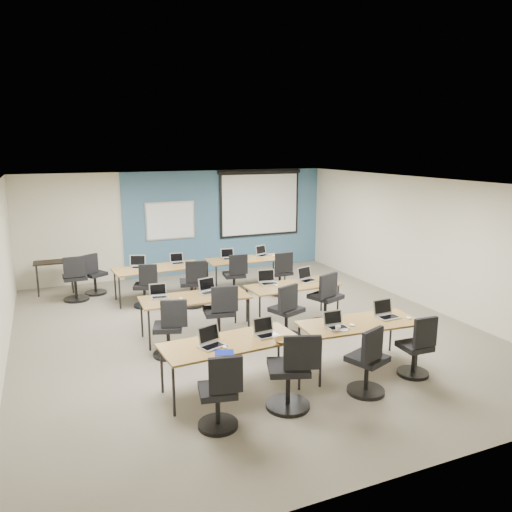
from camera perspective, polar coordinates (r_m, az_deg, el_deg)
name	(u,v)px	position (r m, az deg, el deg)	size (l,w,h in m)	color
floor	(246,330)	(9.32, -1.12, -8.44)	(8.00, 9.00, 0.02)	#6B6354
ceiling	(246,183)	(8.73, -1.20, 8.35)	(8.00, 9.00, 0.02)	white
wall_back	(181,224)	(13.14, -8.55, 3.69)	(8.00, 0.04, 2.70)	beige
wall_front	(418,353)	(5.22, 18.01, -10.45)	(8.00, 0.04, 2.70)	beige
wall_right	(422,242)	(11.03, 18.49, 1.51)	(0.04, 9.00, 2.70)	beige
blue_accent_panel	(227,221)	(13.47, -3.36, 4.03)	(5.50, 0.04, 2.70)	#3D5977
whiteboard	(170,221)	(12.98, -9.76, 3.99)	(1.28, 0.03, 0.98)	silver
projector_screen	(260,200)	(13.69, 0.47, 6.45)	(2.40, 0.10, 1.82)	black
training_table_front_left	(231,345)	(6.89, -2.90, -10.08)	(1.89, 0.79, 0.73)	olive
training_table_front_right	(359,325)	(7.75, 11.74, -7.73)	(1.83, 0.76, 0.73)	#9E6D32
training_table_mid_left	(195,299)	(8.89, -6.99, -4.90)	(1.89, 0.79, 0.73)	brown
training_table_mid_right	(293,287)	(9.60, 4.23, -3.55)	(1.77, 0.74, 0.73)	brown
training_table_back_left	(159,269)	(11.12, -11.04, -1.48)	(1.93, 0.81, 0.73)	olive
training_table_back_right	(246,261)	(11.73, -1.12, -0.53)	(1.84, 0.76, 0.73)	brown
laptop_0	(211,341)	(6.74, -5.18, -9.66)	(0.34, 0.28, 0.25)	#BABAC5
mouse_0	(224,347)	(6.68, -3.63, -10.33)	(0.06, 0.09, 0.03)	white
task_chair_0	(220,398)	(6.17, -4.16, -15.89)	(0.49, 0.49, 0.98)	black
laptop_1	(265,331)	(7.07, 1.07, -8.58)	(0.31, 0.27, 0.24)	#B9B9B9
mouse_1	(285,340)	(6.90, 3.30, -9.56)	(0.06, 0.09, 0.03)	white
task_chair_1	(291,377)	(6.57, 4.05, -13.65)	(0.60, 0.58, 1.05)	black
laptop_2	(336,323)	(7.45, 9.08, -7.63)	(0.30, 0.26, 0.23)	#B1B1B1
mouse_2	(352,325)	(7.56, 10.92, -7.76)	(0.07, 0.10, 0.04)	white
task_chair_2	(368,366)	(7.07, 12.67, -12.19)	(0.55, 0.52, 1.00)	black
laptop_3	(386,313)	(8.04, 14.65, -6.31)	(0.35, 0.29, 0.26)	silver
mouse_3	(409,318)	(8.07, 17.07, -6.79)	(0.06, 0.10, 0.04)	white
task_chair_3	(417,351)	(7.79, 17.91, -10.33)	(0.47, 0.47, 0.95)	black
laptop_4	(159,294)	(8.92, -11.04, -4.30)	(0.30, 0.26, 0.23)	#B2B2B2
mouse_4	(181,298)	(8.79, -8.59, -4.79)	(0.06, 0.09, 0.03)	white
task_chair_4	(170,333)	(8.18, -9.82, -8.63)	(0.52, 0.51, 0.99)	black
laptop_5	(208,289)	(9.08, -5.47, -3.79)	(0.34, 0.29, 0.26)	#B3B3BB
mouse_5	(230,292)	(9.03, -3.04, -4.18)	(0.06, 0.10, 0.03)	white
task_chair_5	(220,318)	(8.68, -4.12, -7.08)	(0.56, 0.56, 1.03)	black
laptop_6	(268,280)	(9.62, 1.38, -2.80)	(0.34, 0.29, 0.26)	silver
mouse_6	(276,285)	(9.47, 2.35, -3.38)	(0.06, 0.10, 0.03)	white
task_chair_6	(287,316)	(8.79, 3.53, -6.84)	(0.57, 0.54, 1.02)	black
laptop_7	(307,278)	(9.87, 5.80, -2.46)	(0.35, 0.29, 0.26)	silver
mouse_7	(324,279)	(9.97, 7.80, -2.67)	(0.06, 0.09, 0.03)	white
task_chair_7	(326,303)	(9.50, 7.99, -5.36)	(0.61, 0.58, 1.05)	black
laptop_8	(139,265)	(11.18, -13.27, -0.95)	(0.35, 0.29, 0.26)	beige
mouse_8	(154,268)	(11.03, -11.58, -1.34)	(0.06, 0.09, 0.03)	white
task_chair_8	(146,289)	(10.73, -12.51, -3.73)	(0.48, 0.46, 0.95)	black
laptop_9	(177,261)	(11.39, -8.97, -0.56)	(0.30, 0.25, 0.23)	#A6A6B1
mouse_9	(188,264)	(11.29, -7.77, -0.88)	(0.06, 0.09, 0.03)	white
task_chair_9	(193,287)	(10.58, -7.24, -3.57)	(0.54, 0.54, 1.01)	black
laptop_10	(228,256)	(11.71, -3.17, -0.05)	(0.31, 0.26, 0.24)	#ABAAB8
mouse_10	(237,259)	(11.60, -2.24, -0.40)	(0.06, 0.10, 0.03)	white
task_chair_10	(235,279)	(11.20, -2.39, -2.63)	(0.51, 0.51, 0.99)	black
laptop_11	(262,253)	(12.06, 0.71, 0.34)	(0.31, 0.27, 0.24)	#ADADAD
mouse_11	(274,256)	(12.02, 2.03, 0.06)	(0.06, 0.10, 0.04)	white
task_chair_11	(281,277)	(11.36, 2.84, -2.38)	(0.53, 0.53, 1.01)	black
blue_mousepad	(224,353)	(6.53, -3.64, -10.97)	(0.24, 0.20, 0.01)	navy
snack_bowl	(282,341)	(6.82, 3.03, -9.67)	(0.24, 0.24, 0.06)	brown
snack_plate	(342,329)	(7.38, 9.85, -8.27)	(0.16, 0.16, 0.01)	white
coffee_cup	(338,329)	(7.29, 9.34, -8.20)	(0.07, 0.07, 0.07)	white
utility_table	(54,266)	(12.30, -22.12, -1.03)	(0.86, 0.48, 0.75)	black
spare_chair_a	(94,278)	(11.93, -18.05, -2.36)	(0.54, 0.49, 0.97)	black
spare_chair_b	(75,282)	(11.57, -19.94, -2.83)	(0.54, 0.54, 1.02)	black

